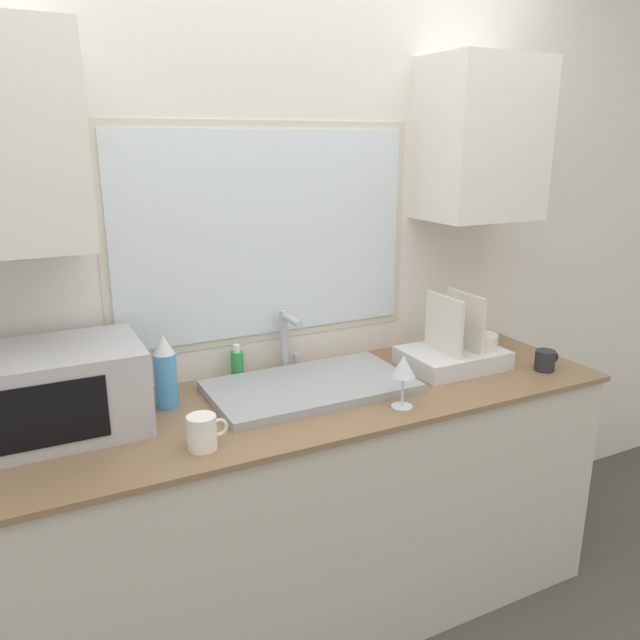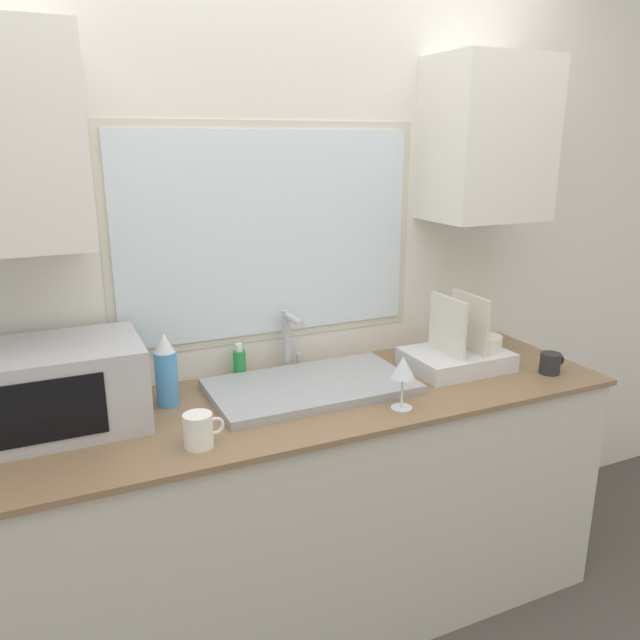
% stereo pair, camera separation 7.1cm
% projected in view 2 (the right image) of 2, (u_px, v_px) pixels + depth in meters
% --- Properties ---
extents(countertop, '(2.23, 0.68, 0.89)m').
position_uv_depth(countertop, '(306.00, 509.00, 2.28)').
color(countertop, beige).
rests_on(countertop, ground_plane).
extents(wall_back, '(6.00, 0.38, 2.60)m').
position_uv_depth(wall_back, '(269.00, 245.00, 2.31)').
color(wall_back, silver).
rests_on(wall_back, ground_plane).
extents(sink_basin, '(0.71, 0.40, 0.03)m').
position_uv_depth(sink_basin, '(311.00, 386.00, 2.21)').
color(sink_basin, '#9EA0A5').
rests_on(sink_basin, countertop).
extents(faucet, '(0.08, 0.16, 0.24)m').
position_uv_depth(faucet, '(290.00, 336.00, 2.36)').
color(faucet, '#B7B7BC').
rests_on(faucet, countertop).
extents(microwave, '(0.52, 0.37, 0.26)m').
position_uv_depth(microwave, '(55.00, 387.00, 1.89)').
color(microwave, '#B2B2B7').
rests_on(microwave, countertop).
extents(dish_rack, '(0.38, 0.28, 0.29)m').
position_uv_depth(dish_rack, '(459.00, 354.00, 2.41)').
color(dish_rack, silver).
rests_on(dish_rack, countertop).
extents(spray_bottle, '(0.07, 0.07, 0.25)m').
position_uv_depth(spray_bottle, '(166.00, 371.00, 2.06)').
color(spray_bottle, '#4C99D8').
rests_on(spray_bottle, countertop).
extents(soap_bottle, '(0.05, 0.05, 0.13)m').
position_uv_depth(soap_bottle, '(239.00, 363.00, 2.32)').
color(soap_bottle, '#268C3F').
rests_on(soap_bottle, countertop).
extents(mug_near_sink, '(0.12, 0.09, 0.10)m').
position_uv_depth(mug_near_sink, '(199.00, 430.00, 1.79)').
color(mug_near_sink, white).
rests_on(mug_near_sink, countertop).
extents(wine_glass, '(0.08, 0.08, 0.18)m').
position_uv_depth(wine_glass, '(403.00, 369.00, 2.02)').
color(wine_glass, silver).
rests_on(wine_glass, countertop).
extents(mug_by_rack, '(0.11, 0.08, 0.08)m').
position_uv_depth(mug_by_rack, '(550.00, 363.00, 2.36)').
color(mug_by_rack, '#262628').
rests_on(mug_by_rack, countertop).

